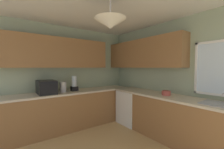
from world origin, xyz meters
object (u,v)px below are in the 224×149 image
at_px(bowl, 166,93).
at_px(blender_appliance, 74,84).
at_px(dishwasher, 132,107).
at_px(kettle, 63,87).
at_px(microwave, 47,87).
at_px(sink_assembly, 223,104).

bearing_deg(bowl, blender_appliance, -140.93).
bearing_deg(blender_appliance, dishwasher, 63.03).
bearing_deg(kettle, blender_appliance, 94.13).
bearing_deg(microwave, dishwasher, 71.09).
distance_m(microwave, kettle, 0.35).
relative_size(kettle, sink_assembly, 0.42).
bearing_deg(kettle, sink_assembly, 31.88).
height_order(kettle, blender_appliance, blender_appliance).
height_order(dishwasher, kettle, kettle).
xyz_separation_m(microwave, sink_assembly, (2.61, 1.96, -0.13)).
distance_m(dishwasher, microwave, 2.13).
distance_m(sink_assembly, blender_appliance, 2.93).
bearing_deg(microwave, kettle, 86.76).
xyz_separation_m(kettle, bowl, (1.61, 1.60, -0.08)).
bearing_deg(blender_appliance, bowl, 39.07).
relative_size(dishwasher, sink_assembly, 1.46).
height_order(sink_assembly, blender_appliance, blender_appliance).
height_order(microwave, sink_assembly, microwave).
bearing_deg(sink_assembly, kettle, -148.12).
height_order(kettle, sink_assembly, kettle).
bearing_deg(kettle, bowl, 44.81).
relative_size(microwave, bowl, 2.71).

